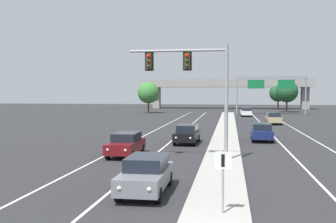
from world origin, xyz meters
name	(u,v)px	position (x,y,z in m)	size (l,w,h in m)	color
median_island	(223,152)	(0.00, 18.00, 0.07)	(2.40, 110.00, 0.15)	#9E9B93
lane_stripe_oncoming_center	(172,140)	(-4.70, 25.00, 0.00)	(0.14, 100.00, 0.01)	silver
lane_stripe_receding_center	(279,142)	(4.70, 25.00, 0.00)	(0.14, 100.00, 0.01)	silver
edge_stripe_left	(137,140)	(-8.00, 25.00, 0.00)	(0.14, 100.00, 0.01)	silver
edge_stripe_right	(319,143)	(8.00, 25.00, 0.00)	(0.14, 100.00, 0.01)	silver
overhead_signal_mast	(196,78)	(-1.68, 14.49, 5.26)	(6.19, 0.44, 7.20)	gray
median_sign_post	(223,172)	(0.23, 3.51, 1.59)	(0.60, 0.10, 2.20)	gray
car_oncoming_grey	(146,174)	(-3.11, 6.40, 0.82)	(1.86, 4.49, 1.58)	slate
car_oncoming_darkred	(126,144)	(-6.56, 15.90, 0.82)	(1.83, 4.48, 1.58)	#5B0F14
car_oncoming_black	(187,134)	(-3.15, 23.07, 0.82)	(1.92, 4.51, 1.58)	black
car_receding_navy	(262,132)	(3.25, 25.87, 0.82)	(1.90, 4.50, 1.58)	#141E4C
car_receding_tan	(274,118)	(6.27, 44.87, 0.82)	(1.85, 4.48, 1.58)	tan
car_receding_white	(246,112)	(3.23, 61.85, 0.82)	(1.93, 4.51, 1.58)	silver
highway_sign_gantry	(271,83)	(8.20, 68.66, 6.16)	(13.28, 0.42, 7.50)	gray
overpass_bridge	(229,87)	(0.00, 94.48, 5.78)	(42.40, 6.40, 7.65)	gray
tree_far_left_c	(148,93)	(-16.37, 70.21, 4.21)	(4.46, 4.46, 6.46)	#4C3823
tree_far_right_a	(287,91)	(12.45, 77.89, 4.51)	(4.77, 4.77, 6.90)	#4C3823
tree_far_right_c	(278,93)	(12.25, 91.84, 4.10)	(4.34, 4.34, 6.27)	#4C3823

